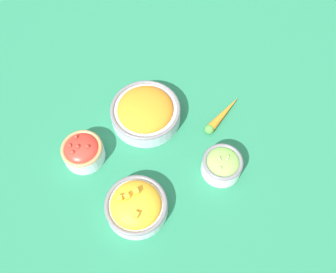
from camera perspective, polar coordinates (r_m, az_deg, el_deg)
name	(u,v)px	position (r m, az deg, el deg)	size (l,w,h in m)	color
ground_plane	(168,141)	(1.09, 0.00, -0.75)	(3.00, 3.00, 0.00)	#23704C
bowl_lettuce	(222,164)	(1.03, 8.25, -4.22)	(0.11, 0.11, 0.07)	white
bowl_carrots	(146,111)	(1.10, -3.44, 3.83)	(0.21, 0.21, 0.08)	#B2C1CC
bowl_squash	(136,206)	(0.99, -4.87, -10.45)	(0.16, 0.16, 0.08)	silver
bowl_cherry_tomatoes	(83,151)	(1.06, -12.87, -2.13)	(0.12, 0.12, 0.08)	silver
loose_carrot	(222,116)	(1.13, 8.19, 3.17)	(0.16, 0.06, 0.03)	orange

